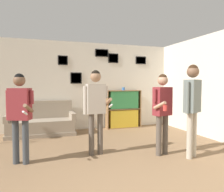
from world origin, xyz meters
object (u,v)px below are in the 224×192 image
person_spectator_near_bookshelf (192,100)px  bottle_on_floor (24,138)px  bookshelf (123,109)px  couch (41,124)px  person_player_foreground_left (20,109)px  person_watcher_holding_cup (163,106)px  drinking_cup (123,89)px  person_player_foreground_center (96,103)px

person_spectator_near_bookshelf → bottle_on_floor: size_ratio=6.03×
bookshelf → couch: bearing=-175.7°
couch → person_player_foreground_left: person_player_foreground_left is taller
person_player_foreground_left → person_watcher_holding_cup: 2.66m
drinking_cup → bookshelf: bearing=-169.1°
person_player_foreground_left → person_player_foreground_center: bearing=3.2°
person_player_foreground_left → person_player_foreground_center: person_player_foreground_center is taller
couch → bookshelf: (2.53, 0.19, 0.30)m
bottle_on_floor → person_player_foreground_center: bearing=-44.3°
person_player_foreground_center → person_spectator_near_bookshelf: (1.70, -0.75, 0.07)m
couch → bookshelf: 2.55m
person_player_foreground_left → person_player_foreground_center: 1.39m
couch → person_spectator_near_bookshelf: size_ratio=1.02×
couch → drinking_cup: bearing=4.3°
person_player_foreground_left → couch: bearing=80.9°
person_player_foreground_left → bottle_on_floor: person_player_foreground_left is taller
person_spectator_near_bookshelf → drinking_cup: 3.12m
person_spectator_near_bookshelf → person_watcher_holding_cup: bearing=143.9°
bookshelf → bottle_on_floor: (-2.93, -0.97, -0.49)m
bottle_on_floor → drinking_cup: (2.94, 0.97, 1.14)m
bottle_on_floor → bookshelf: bearing=18.2°
person_player_foreground_center → drinking_cup: (1.51, 2.36, 0.22)m
person_player_foreground_center → bottle_on_floor: person_player_foreground_center is taller
drinking_cup → person_spectator_near_bookshelf: bearing=-86.6°
person_player_foreground_left → person_spectator_near_bookshelf: size_ratio=0.90×
person_spectator_near_bookshelf → person_player_foreground_center: bearing=156.1°
couch → person_watcher_holding_cup: bearing=-48.7°
couch → bottle_on_floor: (-0.40, -0.77, -0.19)m
bookshelf → bottle_on_floor: bookshelf is taller
couch → person_spectator_near_bookshelf: bearing=-47.0°
couch → person_spectator_near_bookshelf: person_spectator_near_bookshelf is taller
bookshelf → person_watcher_holding_cup: 2.82m
person_watcher_holding_cup → drinking_cup: person_watcher_holding_cup is taller
bookshelf → person_spectator_near_bookshelf: bearing=-86.5°
person_watcher_holding_cup → bottle_on_floor: (-2.67, 1.82, -0.86)m
person_player_foreground_left → person_watcher_holding_cup: person_watcher_holding_cup is taller
person_spectator_near_bookshelf → drinking_cup: bearing=93.4°
person_watcher_holding_cup → bottle_on_floor: 3.35m
person_player_foreground_left → person_spectator_near_bookshelf: person_spectator_near_bookshelf is taller
bookshelf → bottle_on_floor: 3.12m
person_player_foreground_center → bottle_on_floor: size_ratio=5.71×
bookshelf → person_spectator_near_bookshelf: (0.19, -3.11, 0.50)m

